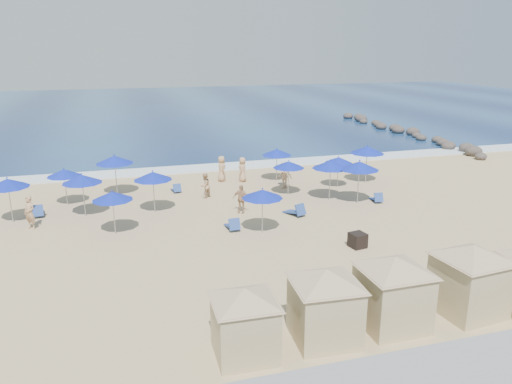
# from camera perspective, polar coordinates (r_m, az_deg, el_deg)

# --- Properties ---
(ground) EXTENTS (160.00, 160.00, 0.00)m
(ground) POSITION_cam_1_polar(r_m,az_deg,el_deg) (25.30, 0.27, -5.34)
(ground) COLOR tan
(ground) RESTS_ON ground
(ocean) EXTENTS (160.00, 80.00, 0.06)m
(ocean) POSITION_cam_1_polar(r_m,az_deg,el_deg) (78.36, -11.49, 9.26)
(ocean) COLOR navy
(ocean) RESTS_ON ground
(surf_line) EXTENTS (160.00, 2.50, 0.08)m
(surf_line) POSITION_cam_1_polar(r_m,az_deg,el_deg) (39.72, -6.16, 2.73)
(surf_line) COLOR white
(surf_line) RESTS_ON ground
(rock_jetty) EXTENTS (2.56, 26.66, 0.96)m
(rock_jetty) POSITION_cam_1_polar(r_m,az_deg,el_deg) (57.23, 16.48, 6.70)
(rock_jetty) COLOR #332C2A
(rock_jetty) RESTS_ON ground
(trash_bin) EXTENTS (0.83, 0.83, 0.72)m
(trash_bin) POSITION_cam_1_polar(r_m,az_deg,el_deg) (24.63, 11.54, -5.42)
(trash_bin) COLOR black
(trash_bin) RESTS_ON ground
(cabana_0) EXTENTS (4.06, 4.06, 2.55)m
(cabana_0) POSITION_cam_1_polar(r_m,az_deg,el_deg) (15.80, -1.31, -13.68)
(cabana_0) COLOR tan
(cabana_0) RESTS_ON ground
(cabana_1) EXTENTS (4.41, 4.41, 2.77)m
(cabana_1) POSITION_cam_1_polar(r_m,az_deg,el_deg) (16.67, 7.92, -11.63)
(cabana_1) COLOR tan
(cabana_1) RESTS_ON ground
(cabana_2) EXTENTS (4.54, 4.54, 2.85)m
(cabana_2) POSITION_cam_1_polar(r_m,az_deg,el_deg) (17.87, 15.44, -9.94)
(cabana_2) COLOR tan
(cabana_2) RESTS_ON ground
(cabana_3) EXTENTS (4.59, 4.59, 2.89)m
(cabana_3) POSITION_cam_1_polar(r_m,az_deg,el_deg) (19.60, 23.35, -8.23)
(cabana_3) COLOR tan
(cabana_3) RESTS_ON ground
(umbrella_0) EXTENTS (2.27, 2.27, 2.58)m
(umbrella_0) POSITION_cam_1_polar(r_m,az_deg,el_deg) (30.07, -26.53, 0.92)
(umbrella_0) COLOR #A5A8AD
(umbrella_0) RESTS_ON ground
(umbrella_1) EXTENTS (2.23, 2.23, 2.53)m
(umbrella_1) POSITION_cam_1_polar(r_m,az_deg,el_deg) (29.58, -19.28, 1.43)
(umbrella_1) COLOR #A5A8AD
(umbrella_1) RESTS_ON ground
(umbrella_2) EXTENTS (2.05, 2.05, 2.33)m
(umbrella_2) POSITION_cam_1_polar(r_m,az_deg,el_deg) (32.10, -21.09, 2.06)
(umbrella_2) COLOR #A5A8AD
(umbrella_2) RESTS_ON ground
(umbrella_3) EXTENTS (2.08, 2.08, 2.36)m
(umbrella_3) POSITION_cam_1_polar(r_m,az_deg,el_deg) (26.29, -16.10, -0.43)
(umbrella_3) COLOR #A5A8AD
(umbrella_3) RESTS_ON ground
(umbrella_4) EXTENTS (2.39, 2.39, 2.72)m
(umbrella_4) POSITION_cam_1_polar(r_m,az_deg,el_deg) (33.17, -15.87, 3.57)
(umbrella_4) COLOR #A5A8AD
(umbrella_4) RESTS_ON ground
(umbrella_5) EXTENTS (2.22, 2.22, 2.53)m
(umbrella_5) POSITION_cam_1_polar(r_m,az_deg,el_deg) (29.19, -11.71, 1.82)
(umbrella_5) COLOR #A5A8AD
(umbrella_5) RESTS_ON ground
(umbrella_6) EXTENTS (2.13, 2.13, 2.43)m
(umbrella_6) POSITION_cam_1_polar(r_m,az_deg,el_deg) (25.41, 0.74, -0.22)
(umbrella_6) COLOR #A5A8AD
(umbrella_6) RESTS_ON ground
(umbrella_7) EXTENTS (2.05, 2.05, 2.33)m
(umbrella_7) POSITION_cam_1_polar(r_m,az_deg,el_deg) (32.13, 3.75, 3.15)
(umbrella_7) COLOR #A5A8AD
(umbrella_7) RESTS_ON ground
(umbrella_8) EXTENTS (2.31, 2.31, 2.63)m
(umbrella_8) POSITION_cam_1_polar(r_m,az_deg,el_deg) (31.28, 8.52, 3.13)
(umbrella_8) COLOR #A5A8AD
(umbrella_8) RESTS_ON ground
(umbrella_9) EXTENTS (1.94, 1.94, 2.20)m
(umbrella_9) POSITION_cam_1_polar(r_m,az_deg,el_deg) (34.29, 9.40, 3.62)
(umbrella_9) COLOR #A5A8AD
(umbrella_9) RESTS_ON ground
(umbrella_10) EXTENTS (2.39, 2.39, 2.72)m
(umbrella_10) POSITION_cam_1_polar(r_m,az_deg,el_deg) (35.79, 12.61, 4.72)
(umbrella_10) COLOR #A5A8AD
(umbrella_10) RESTS_ON ground
(umbrella_11) EXTENTS (2.41, 2.41, 2.74)m
(umbrella_11) POSITION_cam_1_polar(r_m,az_deg,el_deg) (30.91, 11.73, 2.98)
(umbrella_11) COLOR #A5A8AD
(umbrella_11) RESTS_ON ground
(umbrella_12) EXTENTS (2.12, 2.12, 2.41)m
(umbrella_12) POSITION_cam_1_polar(r_m,az_deg,el_deg) (35.50, 2.39, 4.57)
(umbrella_12) COLOR #A5A8AD
(umbrella_12) RESTS_ON ground
(beach_chair_0) EXTENTS (0.75, 1.45, 0.77)m
(beach_chair_0) POSITION_cam_1_polar(r_m,az_deg,el_deg) (31.05, -23.67, -2.08)
(beach_chair_0) COLOR #26448D
(beach_chair_0) RESTS_ON ground
(beach_chair_1) EXTENTS (0.79, 1.23, 0.62)m
(beach_chair_1) POSITION_cam_1_polar(r_m,az_deg,el_deg) (32.36, -16.33, -0.71)
(beach_chair_1) COLOR #26448D
(beach_chair_1) RESTS_ON ground
(beach_chair_2) EXTENTS (0.63, 1.19, 0.63)m
(beach_chair_2) POSITION_cam_1_polar(r_m,az_deg,el_deg) (33.54, -9.11, 0.36)
(beach_chair_2) COLOR #26448D
(beach_chair_2) RESTS_ON ground
(beach_chair_3) EXTENTS (0.63, 1.34, 0.73)m
(beach_chair_3) POSITION_cam_1_polar(r_m,az_deg,el_deg) (26.44, -2.68, -3.79)
(beach_chair_3) COLOR #26448D
(beach_chair_3) RESTS_ON ground
(beach_chair_4) EXTENTS (1.09, 1.54, 0.77)m
(beach_chair_4) POSITION_cam_1_polar(r_m,az_deg,el_deg) (28.66, 4.60, -2.17)
(beach_chair_4) COLOR #26448D
(beach_chair_4) RESTS_ON ground
(beach_chair_5) EXTENTS (0.73, 1.30, 0.68)m
(beach_chair_5) POSITION_cam_1_polar(r_m,az_deg,el_deg) (31.93, 13.62, -0.69)
(beach_chair_5) COLOR #26448D
(beach_chair_5) RESTS_ON ground
(beachgoer_0) EXTENTS (0.79, 0.76, 1.82)m
(beachgoer_0) POSITION_cam_1_polar(r_m,az_deg,el_deg) (28.88, -24.45, -2.16)
(beachgoer_0) COLOR tan
(beachgoer_0) RESTS_ON ground
(beachgoer_1) EXTENTS (0.98, 0.96, 1.60)m
(beachgoer_1) POSITION_cam_1_polar(r_m,az_deg,el_deg) (31.88, -5.85, 0.73)
(beachgoer_1) COLOR tan
(beachgoer_1) RESTS_ON ground
(beachgoer_2) EXTENTS (1.05, 0.91, 1.69)m
(beachgoer_2) POSITION_cam_1_polar(r_m,az_deg,el_deg) (28.87, -1.73, -0.77)
(beachgoer_2) COLOR tan
(beachgoer_2) RESTS_ON ground
(beachgoer_3) EXTENTS (1.23, 0.79, 1.81)m
(beachgoer_3) POSITION_cam_1_polar(r_m,az_deg,el_deg) (33.99, 3.25, 1.96)
(beachgoer_3) COLOR tan
(beachgoer_3) RESTS_ON ground
(beachgoer_4) EXTENTS (0.65, 0.94, 1.84)m
(beachgoer_4) POSITION_cam_1_polar(r_m,az_deg,el_deg) (35.70, -3.96, 2.68)
(beachgoer_4) COLOR tan
(beachgoer_4) RESTS_ON ground
(beachgoer_5) EXTENTS (0.94, 1.03, 1.77)m
(beachgoer_5) POSITION_cam_1_polar(r_m,az_deg,el_deg) (35.55, -1.55, 2.60)
(beachgoer_5) COLOR tan
(beachgoer_5) RESTS_ON ground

